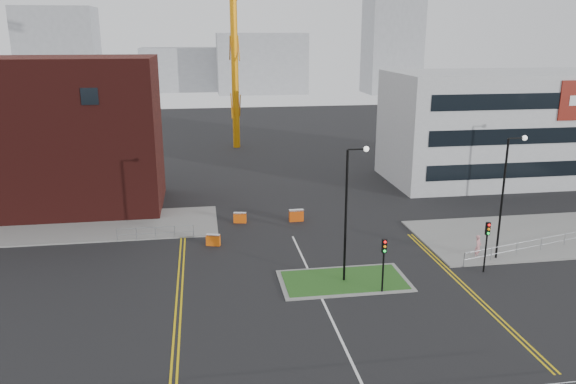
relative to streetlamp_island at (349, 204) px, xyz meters
name	(u,v)px	position (x,y,z in m)	size (l,w,h in m)	color
ground	(345,347)	(-2.22, -8.00, -5.41)	(200.00, 200.00, 0.00)	black
pavement_left	(51,228)	(-22.22, 14.00, -5.35)	(28.00, 8.00, 0.12)	slate
pavement_right	(561,234)	(19.78, 6.00, -5.35)	(24.00, 10.00, 0.12)	slate
island_kerb	(344,281)	(-0.22, 0.00, -5.37)	(8.60, 4.60, 0.08)	slate
grass_island	(344,280)	(-0.22, 0.00, -5.35)	(8.00, 4.00, 0.12)	#23511B
brick_building	(24,138)	(-25.19, 20.00, 1.44)	(24.20, 10.07, 14.24)	#3F120F
office_block	(502,127)	(23.79, 23.97, 0.59)	(25.00, 12.20, 12.00)	#ADAFB2
streetlamp_island	(349,204)	(0.00, 0.00, 0.00)	(1.46, 0.36, 9.18)	black
streetlamp_right_near	(506,188)	(12.00, 2.00, 0.00)	(1.46, 0.36, 9.18)	black
traffic_light_island	(384,255)	(1.78, -2.02, -2.85)	(0.28, 0.33, 3.65)	black
traffic_light_right	(487,237)	(9.78, -0.02, -2.85)	(0.28, 0.33, 3.65)	black
railing_left	(155,231)	(-13.22, 10.00, -4.67)	(6.05, 0.05, 1.10)	gray
railing_right	(565,237)	(18.28, 3.50, -4.63)	(19.05, 5.05, 1.10)	gray
centre_line	(336,328)	(-2.22, -6.00, -5.41)	(0.15, 30.00, 0.01)	silver
yellow_left_a	(178,279)	(-11.22, 2.00, -5.41)	(0.12, 24.00, 0.01)	gold
yellow_left_b	(183,279)	(-10.92, 2.00, -5.41)	(0.12, 24.00, 0.01)	gold
yellow_right_a	(463,287)	(7.28, -2.00, -5.41)	(0.12, 20.00, 0.01)	gold
yellow_right_b	(467,286)	(7.58, -2.00, -5.41)	(0.12, 20.00, 0.01)	gold
skyline_a	(59,54)	(-42.22, 112.00, 5.59)	(18.00, 12.00, 22.00)	gray
skyline_b	(262,63)	(7.78, 122.00, 2.59)	(24.00, 12.00, 16.00)	gray
skyline_c	(392,41)	(42.78, 117.00, 8.59)	(14.00, 12.00, 28.00)	gray
skyline_d	(195,69)	(-10.22, 132.00, 0.59)	(30.00, 12.00, 12.00)	gray
pedestrian	(478,246)	(10.60, 2.54, -4.55)	(0.63, 0.41, 1.73)	pink
barrier_left	(213,239)	(-8.69, 8.00, -4.92)	(1.15, 0.68, 0.92)	#E75C0C
barrier_mid	(240,217)	(-6.22, 13.15, -4.91)	(1.15, 0.57, 0.93)	#DE530C
barrier_right	(296,215)	(-1.27, 12.80, -4.84)	(1.27, 0.44, 1.06)	#C9450B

